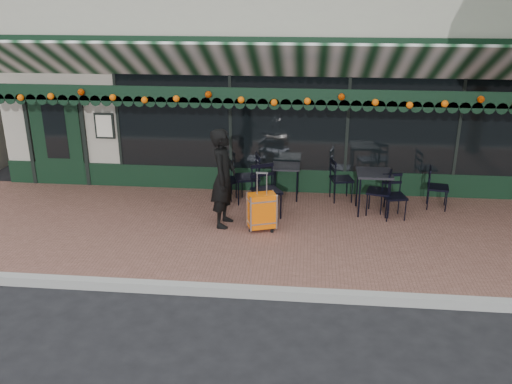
# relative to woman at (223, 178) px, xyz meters

# --- Properties ---
(ground) EXTENTS (80.00, 80.00, 0.00)m
(ground) POSITION_rel_woman_xyz_m (0.87, -2.12, -1.05)
(ground) COLOR black
(ground) RESTS_ON ground
(sidewalk) EXTENTS (18.00, 4.00, 0.15)m
(sidewalk) POSITION_rel_woman_xyz_m (0.87, -0.12, -0.98)
(sidewalk) COLOR brown
(sidewalk) RESTS_ON ground
(curb) EXTENTS (18.00, 0.16, 0.15)m
(curb) POSITION_rel_woman_xyz_m (0.87, -2.20, -0.98)
(curb) COLOR #9E9E99
(curb) RESTS_ON ground
(restaurant_building) EXTENTS (12.00, 9.60, 4.50)m
(restaurant_building) POSITION_rel_woman_xyz_m (0.87, 5.72, 1.22)
(restaurant_building) COLOR #A7A291
(restaurant_building) RESTS_ON ground
(woman) EXTENTS (0.49, 0.70, 1.80)m
(woman) POSITION_rel_woman_xyz_m (0.00, 0.00, 0.00)
(woman) COLOR black
(woman) RESTS_ON sidewalk
(suitcase) EXTENTS (0.54, 0.41, 1.08)m
(suitcase) POSITION_rel_woman_xyz_m (0.71, -0.18, -0.54)
(suitcase) COLOR #F46307
(suitcase) RESTS_ON sidewalk
(cafe_table_a) EXTENTS (0.66, 0.66, 0.82)m
(cafe_table_a) POSITION_rel_woman_xyz_m (2.76, 0.87, -0.17)
(cafe_table_a) COLOR black
(cafe_table_a) RESTS_ON sidewalk
(cafe_table_b) EXTENTS (0.56, 0.56, 0.69)m
(cafe_table_b) POSITION_rel_woman_xyz_m (1.05, 1.50, -0.28)
(cafe_table_b) COLOR black
(cafe_table_b) RESTS_ON sidewalk
(chair_a_left) EXTENTS (0.53, 0.53, 0.89)m
(chair_a_left) POSITION_rel_woman_xyz_m (2.85, 0.81, -0.46)
(chair_a_left) COLOR black
(chair_a_left) RESTS_ON sidewalk
(chair_a_right) EXTENTS (0.48, 0.48, 0.83)m
(chair_a_right) POSITION_rel_woman_xyz_m (4.05, 1.23, -0.49)
(chair_a_right) COLOR black
(chair_a_right) RESTS_ON sidewalk
(chair_a_front) EXTENTS (0.50, 0.50, 0.84)m
(chair_a_front) POSITION_rel_woman_xyz_m (3.12, 0.62, -0.48)
(chair_a_front) COLOR black
(chair_a_front) RESTS_ON sidewalk
(chair_b_left) EXTENTS (0.61, 0.61, 1.00)m
(chair_b_left) POSITION_rel_woman_xyz_m (0.29, 1.21, -0.40)
(chair_b_left) COLOR black
(chair_b_left) RESTS_ON sidewalk
(chair_b_right) EXTENTS (0.52, 0.52, 0.88)m
(chair_b_right) POSITION_rel_woman_xyz_m (2.19, 1.47, -0.46)
(chair_b_right) COLOR black
(chair_b_right) RESTS_ON sidewalk
(chair_b_front) EXTENTS (0.68, 0.68, 1.01)m
(chair_b_front) POSITION_rel_woman_xyz_m (0.74, 0.45, -0.40)
(chair_b_front) COLOR black
(chair_b_front) RESTS_ON sidewalk
(chair_solo) EXTENTS (0.54, 0.54, 0.76)m
(chair_solo) POSITION_rel_woman_xyz_m (-0.06, 1.35, -0.52)
(chair_solo) COLOR black
(chair_solo) RESTS_ON sidewalk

